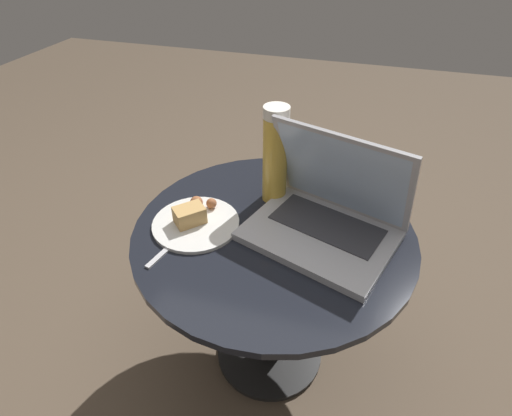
{
  "coord_description": "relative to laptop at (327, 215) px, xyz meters",
  "views": [
    {
      "loc": [
        0.17,
        -0.7,
        1.11
      ],
      "look_at": [
        -0.04,
        -0.02,
        0.57
      ],
      "focal_mm": 28.0,
      "sensor_mm": 36.0,
      "label": 1
    }
  ],
  "objects": [
    {
      "name": "table",
      "position": [
        -0.12,
        -0.02,
        -0.18
      ],
      "size": [
        0.67,
        0.67,
        0.5
      ],
      "color": "black",
      "rests_on": "ground_plane"
    },
    {
      "name": "ground_plane",
      "position": [
        -0.12,
        -0.02,
        -0.55
      ],
      "size": [
        6.0,
        6.0,
        0.0
      ],
      "primitive_type": "plane",
      "color": "brown"
    },
    {
      "name": "fork",
      "position": [
        -0.32,
        -0.12,
        -0.05
      ],
      "size": [
        0.06,
        0.19,
        0.0
      ],
      "color": "silver",
      "rests_on": "table"
    },
    {
      "name": "beer_glass",
      "position": [
        -0.15,
        0.1,
        0.08
      ],
      "size": [
        0.06,
        0.06,
        0.25
      ],
      "color": "gold",
      "rests_on": "table"
    },
    {
      "name": "snack_plate",
      "position": [
        -0.3,
        -0.06,
        -0.04
      ],
      "size": [
        0.21,
        0.21,
        0.05
      ],
      "color": "silver",
      "rests_on": "table"
    },
    {
      "name": "laptop",
      "position": [
        0.0,
        0.0,
        0.0
      ],
      "size": [
        0.39,
        0.34,
        0.25
      ],
      "color": "#B2B2B7",
      "rests_on": "table"
    }
  ]
}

